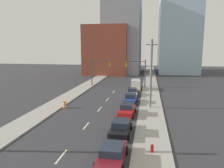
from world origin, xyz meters
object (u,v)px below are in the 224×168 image
(traffic_signal_right, at_px, (139,69))
(sedan_black, at_px, (121,128))
(traffic_barrel, at_px, (65,105))
(box_truck_tan, at_px, (136,85))
(sedan_blue, at_px, (131,99))
(sedan_silver, at_px, (132,92))
(fire_hydrant, at_px, (152,149))
(traffic_signal_left, at_px, (97,69))
(utility_pole_right_mid, at_px, (151,73))
(sedan_red, at_px, (127,110))
(sedan_maroon, at_px, (112,154))

(traffic_signal_right, relative_size, sedan_black, 1.33)
(traffic_barrel, bearing_deg, box_truck_tan, 59.41)
(traffic_signal_right, xyz_separation_m, sedan_blue, (-0.66, -14.41, -3.33))
(sedan_silver, bearing_deg, traffic_barrel, -135.63)
(sedan_black, xyz_separation_m, sedan_silver, (-0.24, 18.44, -0.03))
(sedan_silver, bearing_deg, fire_hydrant, -84.76)
(traffic_signal_right, distance_m, traffic_barrel, 21.65)
(traffic_signal_left, bearing_deg, utility_pole_right_mid, -54.47)
(fire_hydrant, bearing_deg, sedan_black, 129.95)
(sedan_red, bearing_deg, sedan_blue, 93.14)
(traffic_signal_left, bearing_deg, sedan_blue, -58.18)
(fire_hydrant, bearing_deg, traffic_signal_right, 94.66)
(traffic_barrel, bearing_deg, utility_pole_right_mid, 9.52)
(utility_pole_right_mid, height_order, sedan_red, utility_pole_right_mid)
(traffic_barrel, xyz_separation_m, sedan_black, (9.40, -8.34, 0.20))
(traffic_barrel, distance_m, sedan_maroon, 16.94)
(sedan_maroon, xyz_separation_m, sedan_silver, (-0.30, 24.14, -0.01))
(traffic_signal_left, relative_size, box_truck_tan, 0.99)
(traffic_signal_left, distance_m, traffic_signal_right, 9.60)
(box_truck_tan, bearing_deg, utility_pole_right_mid, -80.92)
(sedan_maroon, height_order, box_truck_tan, box_truck_tan)
(traffic_signal_right, bearing_deg, sedan_blue, -92.61)
(utility_pole_right_mid, height_order, fire_hydrant, utility_pole_right_mid)
(utility_pole_right_mid, height_order, traffic_barrel, utility_pole_right_mid)
(traffic_barrel, distance_m, sedan_blue, 10.37)
(traffic_signal_left, relative_size, traffic_barrel, 6.49)
(traffic_signal_left, distance_m, box_truck_tan, 9.94)
(utility_pole_right_mid, bearing_deg, box_truck_tan, 102.03)
(traffic_signal_left, bearing_deg, box_truck_tan, -17.75)
(utility_pole_right_mid, bearing_deg, sedan_blue, 142.01)
(sedan_maroon, relative_size, sedan_black, 1.03)
(traffic_signal_right, distance_m, sedan_maroon, 33.09)
(traffic_signal_left, xyz_separation_m, traffic_barrel, (-0.42, -18.87, -3.53))
(utility_pole_right_mid, relative_size, box_truck_tan, 1.60)
(traffic_signal_right, distance_m, box_truck_tan, 4.21)
(utility_pole_right_mid, bearing_deg, sedan_silver, 112.03)
(traffic_barrel, relative_size, sedan_maroon, 0.20)
(fire_hydrant, xyz_separation_m, sedan_maroon, (-3.07, -1.95, 0.23))
(traffic_signal_right, relative_size, box_truck_tan, 0.99)
(traffic_barrel, distance_m, sedan_black, 12.57)
(sedan_red, distance_m, sedan_blue, 6.32)
(sedan_red, bearing_deg, box_truck_tan, 92.57)
(traffic_signal_right, xyz_separation_m, sedan_maroon, (-0.55, -32.91, -3.36))
(traffic_signal_right, relative_size, sedan_silver, 1.32)
(sedan_maroon, relative_size, sedan_silver, 1.02)
(sedan_red, xyz_separation_m, sedan_silver, (-0.25, 11.96, -0.05))
(utility_pole_right_mid, xyz_separation_m, traffic_barrel, (-12.41, -2.08, -4.64))
(traffic_signal_left, xyz_separation_m, sedan_maroon, (9.05, -32.91, -3.36))
(traffic_signal_left, xyz_separation_m, traffic_signal_right, (9.60, 0.00, 0.00))
(sedan_black, relative_size, sedan_blue, 1.07)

